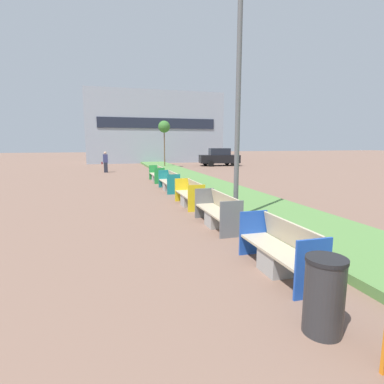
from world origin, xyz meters
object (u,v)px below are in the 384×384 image
(bench_grey_frame, at_px, (218,214))
(sapling_tree_far, at_px, (164,127))
(street_lamp_post, at_px, (239,62))
(bench_blue_frame, at_px, (279,253))
(bench_green_frame, at_px, (157,175))
(parked_car_distant, at_px, (219,157))
(bench_yellow_frame, at_px, (190,196))
(pedestrian_walking, at_px, (105,162))
(litter_bin, at_px, (324,296))
(bench_teal_frame, at_px, (169,183))

(bench_grey_frame, bearing_deg, sapling_tree_far, 83.42)
(street_lamp_post, xyz_separation_m, sapling_tree_far, (1.84, 21.13, -0.62))
(bench_blue_frame, xyz_separation_m, bench_grey_frame, (0.00, 3.21, 0.01))
(bench_green_frame, xyz_separation_m, parked_car_distant, (8.56, 11.60, 0.54))
(bench_yellow_frame, height_order, pedestrian_walking, pedestrian_walking)
(pedestrian_walking, distance_m, parked_car_distant, 12.54)
(parked_car_distant, bearing_deg, sapling_tree_far, -162.20)
(bench_green_frame, distance_m, litter_bin, 15.62)
(bench_yellow_frame, distance_m, sapling_tree_far, 18.79)
(street_lamp_post, bearing_deg, litter_bin, -101.94)
(sapling_tree_far, distance_m, parked_car_distant, 6.87)
(parked_car_distant, bearing_deg, bench_blue_frame, -100.21)
(bench_grey_frame, height_order, bench_teal_frame, same)
(bench_yellow_frame, relative_size, pedestrian_walking, 1.21)
(litter_bin, distance_m, sapling_tree_far, 26.57)
(bench_grey_frame, xyz_separation_m, bench_teal_frame, (0.00, 6.86, 0.01))
(bench_grey_frame, distance_m, bench_teal_frame, 6.86)
(litter_bin, bearing_deg, sapling_tree_far, 83.65)
(bench_yellow_frame, xyz_separation_m, pedestrian_walking, (-3.11, 14.71, 0.50))
(bench_teal_frame, distance_m, parked_car_distant, 17.64)
(bench_grey_frame, bearing_deg, bench_blue_frame, -90.05)
(bench_teal_frame, relative_size, pedestrian_walking, 1.42)
(bench_blue_frame, bearing_deg, bench_yellow_frame, 89.99)
(bench_teal_frame, height_order, pedestrian_walking, pedestrian_walking)
(bench_green_frame, xyz_separation_m, pedestrian_walking, (-3.11, 7.00, 0.49))
(bench_yellow_frame, bearing_deg, bench_green_frame, 89.98)
(bench_yellow_frame, bearing_deg, sapling_tree_far, 82.35)
(bench_blue_frame, distance_m, bench_teal_frame, 10.07)
(sapling_tree_far, bearing_deg, bench_green_frame, -103.05)
(pedestrian_walking, bearing_deg, street_lamp_post, -78.03)
(bench_blue_frame, distance_m, bench_yellow_frame, 6.18)
(street_lamp_post, height_order, sapling_tree_far, street_lamp_post)
(bench_green_frame, distance_m, pedestrian_walking, 7.68)
(bench_green_frame, relative_size, sapling_tree_far, 0.51)
(bench_teal_frame, xyz_separation_m, litter_bin, (-0.46, -11.79, 0.12))
(sapling_tree_far, bearing_deg, parked_car_distant, 9.45)
(bench_blue_frame, xyz_separation_m, parked_car_distant, (8.56, 25.48, 0.55))
(pedestrian_walking, bearing_deg, bench_blue_frame, -81.54)
(bench_green_frame, xyz_separation_m, litter_bin, (-0.46, -15.61, 0.12))
(sapling_tree_far, relative_size, pedestrian_walking, 2.65)
(sapling_tree_far, height_order, pedestrian_walking, sapling_tree_far)
(sapling_tree_far, bearing_deg, street_lamp_post, -94.98)
(bench_grey_frame, relative_size, bench_green_frame, 0.96)
(bench_grey_frame, distance_m, street_lamp_post, 4.19)
(bench_teal_frame, relative_size, litter_bin, 2.46)
(bench_blue_frame, xyz_separation_m, litter_bin, (-0.46, -1.72, 0.13))
(bench_grey_frame, xyz_separation_m, sapling_tree_far, (2.45, 21.26, 3.53))
(litter_bin, relative_size, sapling_tree_far, 0.22)
(bench_green_frame, distance_m, parked_car_distant, 14.42)
(bench_teal_frame, distance_m, pedestrian_walking, 11.27)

